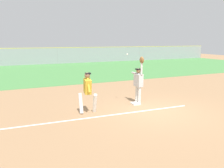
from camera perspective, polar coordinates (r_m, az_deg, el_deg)
ground_plane at (r=10.02m, az=10.84°, el=-6.69°), size 69.32×69.32×0.00m
outfield_grass at (r=23.29m, az=-10.10°, el=3.38°), size 49.39×14.93×0.01m
chalk_foul_line at (r=8.79m, az=-14.49°, el=-9.37°), size 11.99×0.59×0.01m
first_base at (r=10.89m, az=5.91°, el=-4.90°), size 0.39×0.39×0.08m
fielder at (r=10.77m, az=6.74°, el=0.80°), size 0.30×0.90×2.28m
runner at (r=9.38m, az=-6.19°, el=-1.47°), size 0.74×0.85×1.72m
baseball at (r=10.49m, az=3.84°, el=7.51°), size 0.07×0.07×0.07m
outfield_fence at (r=30.46m, az=-13.61°, el=6.97°), size 49.47×0.08×2.11m
parked_car_blue at (r=32.67m, az=-26.51°, el=5.71°), size 4.52×2.35×1.25m
parked_car_silver at (r=32.93m, az=-17.99°, el=6.36°), size 4.54×2.40×1.25m
parked_car_green at (r=34.08m, az=-9.09°, el=6.89°), size 4.49×2.30×1.25m
parked_car_white at (r=35.43m, az=-0.95°, el=7.17°), size 4.41×2.14×1.25m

